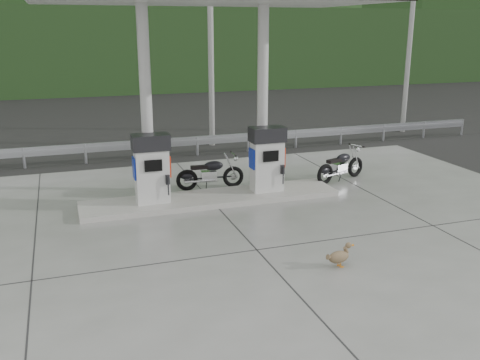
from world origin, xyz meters
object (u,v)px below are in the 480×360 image
object	(u,v)px
gas_pump_left	(152,169)
gas_pump_right	(267,159)
motorcycle_left	(210,174)
motorcycle_right	(341,166)
duck	(339,257)

from	to	relation	value
gas_pump_left	gas_pump_right	world-z (taller)	same
gas_pump_right	motorcycle_left	bearing A→B (deg)	138.51
motorcycle_left	motorcycle_right	xyz separation A→B (m)	(4.05, -0.44, 0.00)
motorcycle_right	motorcycle_left	bearing A→B (deg)	154.00
gas_pump_right	duck	xyz separation A→B (m)	(-0.36, -4.79, -0.85)
gas_pump_left	gas_pump_right	bearing A→B (deg)	0.00
motorcycle_right	duck	world-z (taller)	motorcycle_right
motorcycle_right	gas_pump_left	bearing A→B (deg)	167.12
motorcycle_left	gas_pump_right	bearing A→B (deg)	-38.01
gas_pump_left	motorcycle_right	bearing A→B (deg)	6.95
duck	gas_pump_left	bearing A→B (deg)	112.57
gas_pump_left	gas_pump_right	xyz separation A→B (m)	(3.20, 0.00, 0.00)
gas_pump_right	motorcycle_left	distance (m)	1.85
motorcycle_left	motorcycle_right	distance (m)	4.07
gas_pump_left	motorcycle_left	size ratio (longest dim) A/B	0.96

